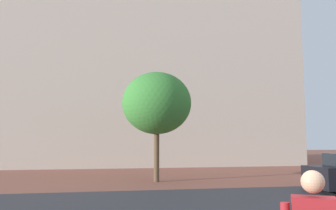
{
  "coord_description": "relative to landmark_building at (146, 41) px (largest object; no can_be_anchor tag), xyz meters",
  "views": [
    {
      "loc": [
        -2.77,
        -3.61,
        2.01
      ],
      "look_at": [
        -0.23,
        9.77,
        3.44
      ],
      "focal_mm": 36.91,
      "sensor_mm": 36.0,
      "label": 1
    }
  ],
  "objects": [
    {
      "name": "street_asphalt_strip",
      "position": [
        -1.02,
        -20.54,
        -11.36
      ],
      "size": [
        120.0,
        7.28,
        0.0
      ],
      "primitive_type": "cube",
      "color": "#2D2D33",
      "rests_on": "ground_plane"
    },
    {
      "name": "ground_plane",
      "position": [
        -1.02,
        -17.68,
        -11.36
      ],
      "size": [
        120.0,
        120.0,
        0.0
      ],
      "primitive_type": "plane",
      "color": "brown"
    },
    {
      "name": "tree_curb_far",
      "position": [
        -1.1,
        -14.0,
        -7.43
      ],
      "size": [
        3.52,
        3.52,
        5.53
      ],
      "color": "brown",
      "rests_on": "ground_plane"
    },
    {
      "name": "landmark_building",
      "position": [
        0.0,
        0.0,
        0.0
      ],
      "size": [
        25.74,
        10.95,
        35.8
      ],
      "color": "beige",
      "rests_on": "ground_plane"
    }
  ]
}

